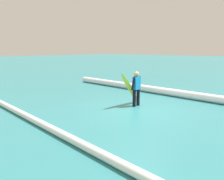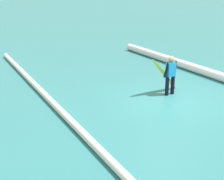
# 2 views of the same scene
# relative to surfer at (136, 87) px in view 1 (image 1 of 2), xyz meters

# --- Properties ---
(ground_plane) EXTENTS (142.96, 142.96, 0.00)m
(ground_plane) POSITION_rel_surfer_xyz_m (-0.50, 0.42, -0.82)
(ground_plane) COLOR teal
(surfer) EXTENTS (0.22, 0.61, 1.47)m
(surfer) POSITION_rel_surfer_xyz_m (0.00, 0.00, 0.00)
(surfer) COLOR black
(surfer) RESTS_ON ground_plane
(surfboard) EXTENTS (0.51, 1.49, 1.44)m
(surfboard) POSITION_rel_surfer_xyz_m (0.33, 0.01, -0.11)
(surfboard) COLOR yellow
(surfboard) RESTS_ON ground_plane
(wave_crest_midground) EXTENTS (20.06, 1.80, 0.21)m
(wave_crest_midground) POSITION_rel_surfer_xyz_m (-0.70, 4.31, -0.71)
(wave_crest_midground) COLOR white
(wave_crest_midground) RESTS_ON ground_plane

